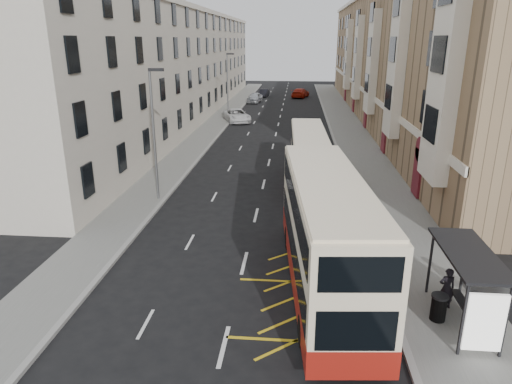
# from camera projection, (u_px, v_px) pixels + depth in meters

# --- Properties ---
(ground) EXTENTS (200.00, 200.00, 0.00)m
(ground) POSITION_uv_depth(u_px,v_px,m) (232.00, 312.00, 17.09)
(ground) COLOR black
(ground) RESTS_ON ground
(pavement_right) EXTENTS (4.00, 120.00, 0.15)m
(pavement_right) POSITION_uv_depth(u_px,v_px,m) (355.00, 143.00, 44.71)
(pavement_right) COLOR slate
(pavement_right) RESTS_ON ground
(pavement_left) EXTENTS (3.00, 120.00, 0.15)m
(pavement_left) POSITION_uv_depth(u_px,v_px,m) (200.00, 140.00, 46.03)
(pavement_left) COLOR slate
(pavement_left) RESTS_ON ground
(kerb_right) EXTENTS (0.25, 120.00, 0.15)m
(kerb_right) POSITION_uv_depth(u_px,v_px,m) (335.00, 142.00, 44.88)
(kerb_right) COLOR gray
(kerb_right) RESTS_ON ground
(kerb_left) EXTENTS (0.25, 120.00, 0.15)m
(kerb_left) POSITION_uv_depth(u_px,v_px,m) (215.00, 140.00, 45.90)
(kerb_left) COLOR gray
(kerb_left) RESTS_ON ground
(road_markings) EXTENTS (10.00, 110.00, 0.01)m
(road_markings) POSITION_uv_depth(u_px,v_px,m) (280.00, 117.00, 59.58)
(road_markings) COLOR silver
(road_markings) RESTS_ON ground
(terrace_right) EXTENTS (10.75, 79.00, 15.25)m
(terrace_right) POSITION_uv_depth(u_px,v_px,m) (402.00, 58.00, 56.27)
(terrace_right) COLOR #957856
(terrace_right) RESTS_ON ground
(terrace_left) EXTENTS (9.18, 79.00, 13.25)m
(terrace_left) POSITION_uv_depth(u_px,v_px,m) (178.00, 65.00, 59.12)
(terrace_left) COLOR beige
(terrace_left) RESTS_ON ground
(bus_shelter) EXTENTS (1.65, 4.25, 2.70)m
(bus_shelter) POSITION_uv_depth(u_px,v_px,m) (475.00, 277.00, 15.33)
(bus_shelter) COLOR black
(bus_shelter) RESTS_ON pavement_right
(guard_railing) EXTENTS (0.06, 6.56, 1.01)m
(guard_railing) POSITION_uv_depth(u_px,v_px,m) (378.00, 235.00, 21.72)
(guard_railing) COLOR #AF171C
(guard_railing) RESTS_ON pavement_right
(street_lamp_near) EXTENTS (0.93, 0.18, 8.00)m
(street_lamp_near) POSITION_uv_depth(u_px,v_px,m) (154.00, 128.00, 27.49)
(street_lamp_near) COLOR slate
(street_lamp_near) RESTS_ON pavement_left
(street_lamp_far) EXTENTS (0.93, 0.18, 8.00)m
(street_lamp_far) POSITION_uv_depth(u_px,v_px,m) (228.00, 83.00, 55.81)
(street_lamp_far) COLOR slate
(street_lamp_far) RESTS_ON pavement_left
(double_decker_front) EXTENTS (3.73, 11.97, 4.70)m
(double_decker_front) POSITION_uv_depth(u_px,v_px,m) (326.00, 234.00, 18.11)
(double_decker_front) COLOR #FBE8C2
(double_decker_front) RESTS_ON ground
(double_decker_rear) EXTENTS (2.54, 9.92, 3.93)m
(double_decker_rear) POSITION_uv_depth(u_px,v_px,m) (308.00, 158.00, 31.21)
(double_decker_rear) COLOR #FBE8C2
(double_decker_rear) RESTS_ON ground
(litter_bin) EXTENTS (0.60, 0.60, 1.00)m
(litter_bin) POSITION_uv_depth(u_px,v_px,m) (439.00, 307.00, 16.24)
(litter_bin) COLOR black
(litter_bin) RESTS_ON pavement_right
(pedestrian_near) EXTENTS (0.63, 0.45, 1.63)m
(pedestrian_near) POSITION_uv_depth(u_px,v_px,m) (447.00, 288.00, 16.90)
(pedestrian_near) COLOR black
(pedestrian_near) RESTS_ON pavement_right
(pedestrian_mid) EXTENTS (0.85, 0.67, 1.72)m
(pedestrian_mid) POSITION_uv_depth(u_px,v_px,m) (493.00, 287.00, 16.86)
(pedestrian_mid) COLOR black
(pedestrian_mid) RESTS_ON pavement_right
(pedestrian_far) EXTENTS (1.10, 0.88, 1.75)m
(pedestrian_far) POSITION_uv_depth(u_px,v_px,m) (393.00, 244.00, 20.35)
(pedestrian_far) COLOR black
(pedestrian_far) RESTS_ON pavement_right
(white_van) EXTENTS (4.46, 6.20, 1.57)m
(white_van) POSITION_uv_depth(u_px,v_px,m) (237.00, 116.00, 56.20)
(white_van) COLOR silver
(white_van) RESTS_ON ground
(car_silver) EXTENTS (2.57, 4.96, 1.61)m
(car_silver) POSITION_uv_depth(u_px,v_px,m) (255.00, 98.00, 73.20)
(car_silver) COLOR #B1B4B9
(car_silver) RESTS_ON ground
(car_dark) EXTENTS (1.82, 4.16, 1.33)m
(car_dark) POSITION_uv_depth(u_px,v_px,m) (264.00, 93.00, 80.69)
(car_dark) COLOR black
(car_dark) RESTS_ON ground
(car_red) EXTENTS (3.49, 5.81, 1.58)m
(car_red) POSITION_uv_depth(u_px,v_px,m) (300.00, 93.00, 79.81)
(car_red) COLOR #AE1B0A
(car_red) RESTS_ON ground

